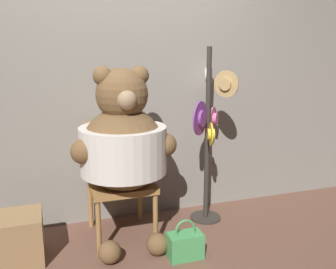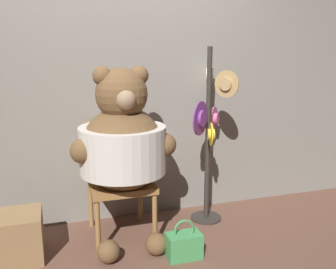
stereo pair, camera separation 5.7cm
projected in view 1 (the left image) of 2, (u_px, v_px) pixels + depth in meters
ground_plane at (138, 247)px, 2.98m from camera, size 14.00×14.00×0.00m
wall_back at (118, 67)px, 3.27m from camera, size 8.00×0.10×2.77m
chair at (118, 174)px, 3.13m from camera, size 0.51×0.56×0.94m
teddy_bear at (123, 144)px, 2.91m from camera, size 0.82×0.73×1.42m
hat_display_rack at (209, 128)px, 3.29m from camera, size 0.42×0.55×1.56m
handbag_on_ground at (185, 245)px, 2.82m from camera, size 0.26×0.16×0.31m
wooden_crate at (18, 238)px, 2.76m from camera, size 0.36×0.36×0.36m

